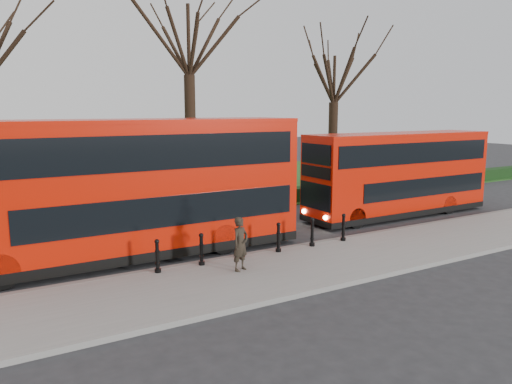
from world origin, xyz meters
TOP-DOWN VIEW (x-y plane):
  - ground at (0.00, 0.00)m, footprint 120.00×120.00m
  - pavement at (0.00, -3.00)m, footprint 60.00×4.00m
  - kerb at (0.00, -1.00)m, footprint 60.00×0.25m
  - grass_verge at (0.00, 15.00)m, footprint 60.00×18.00m
  - hedge at (0.00, 6.80)m, footprint 60.00×0.90m
  - yellow_line_outer at (0.00, -0.70)m, footprint 60.00×0.10m
  - yellow_line_inner at (0.00, -0.50)m, footprint 60.00×0.10m
  - tree_mid at (2.00, 10.00)m, footprint 8.05×8.05m
  - tree_right at (12.00, 10.00)m, footprint 6.44×6.44m
  - bollard_row at (-0.34, -1.35)m, footprint 7.52×0.15m
  - bus_lead at (-4.05, 1.08)m, footprint 11.97×2.75m
  - bus_rear at (9.07, 1.39)m, footprint 10.02×2.30m
  - pedestrian at (-1.73, -2.47)m, footprint 0.72×0.61m

SIDE VIEW (x-z plane):
  - ground at x=0.00m, z-range 0.00..0.00m
  - yellow_line_outer at x=0.00m, z-range 0.00..0.01m
  - yellow_line_inner at x=0.00m, z-range 0.00..0.01m
  - grass_verge at x=0.00m, z-range 0.00..0.06m
  - pavement at x=0.00m, z-range 0.00..0.15m
  - kerb at x=0.00m, z-range -0.01..0.15m
  - hedge at x=0.00m, z-range 0.00..0.80m
  - bollard_row at x=-0.34m, z-range 0.15..1.15m
  - pedestrian at x=-1.73m, z-range 0.15..1.84m
  - bus_rear at x=9.07m, z-range 0.02..4.00m
  - bus_lead at x=-4.05m, z-range 0.02..4.78m
  - tree_right at x=12.00m, z-range 2.27..12.33m
  - tree_mid at x=2.00m, z-range 2.86..15.44m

